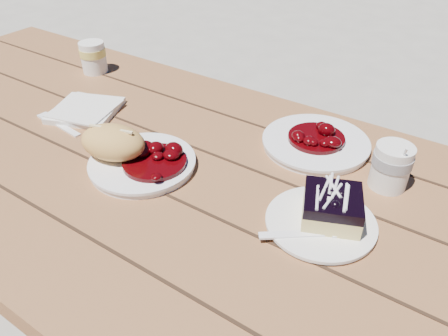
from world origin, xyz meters
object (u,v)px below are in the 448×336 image
Objects in this scene: second_plate at (315,143)px; second_cup at (93,57)px; picnic_table at (174,222)px; main_plate at (143,164)px; coffee_cup at (391,167)px; bread_roll at (113,142)px; dessert_plate at (320,223)px; blueberry_cake at (332,207)px.

second_plate is 0.71m from second_cup.
picnic_table is 0.18m from main_plate.
picnic_table is 22.51× the size of second_cup.
picnic_table is 8.79× the size of second_plate.
second_cup is at bearing 175.90° from coffee_cup.
bread_roll is 0.74× the size of dessert_plate.
second_cup is at bearing 163.72° from dessert_plate.
second_plate is at bearing 163.47° from coffee_cup.
main_plate is at bearing -153.14° from coffee_cup.
second_plate is (-0.17, 0.05, -0.04)m from coffee_cup.
bread_roll is at bearing -160.02° from main_plate.
bread_roll reaches higher than main_plate.
coffee_cup is at bearing 26.13° from bread_roll.
coffee_cup is at bearing -16.53° from second_plate.
coffee_cup is 0.39× the size of second_plate.
dessert_plate is (0.34, 0.01, 0.17)m from picnic_table.
bread_roll is at bearing -148.29° from picnic_table.
second_plate is (0.32, 0.29, -0.04)m from bread_roll.
second_plate is at bearing 42.64° from bread_roll.
bread_roll is at bearing -153.87° from coffee_cup.
second_plate is at bearing 46.33° from picnic_table.
second_plate is at bearing 116.35° from dessert_plate.
main_plate is 0.38m from dessert_plate.
dessert_plate reaches higher than picnic_table.
second_plate is (-0.11, 0.23, 0.00)m from dessert_plate.
coffee_cup is (0.06, 0.18, 0.04)m from dessert_plate.
blueberry_cake is at bearing 56.31° from dessert_plate.
second_plate is (-0.12, 0.21, -0.03)m from blueberry_cake.
picnic_table is 10.81× the size of dessert_plate.
dessert_plate is at bearing -146.38° from blueberry_cake.
coffee_cup reaches higher than picnic_table.
dessert_plate is 0.81× the size of second_plate.
bread_roll is at bearing 167.41° from blueberry_cake.
second_plate is at bearing 46.08° from main_plate.
second_cup is at bearing 147.66° from main_plate.
coffee_cup reaches higher than bread_roll.
main_plate is 0.93× the size of second_plate.
second_plate is (0.26, 0.27, 0.00)m from main_plate.
second_cup is (-0.48, 0.25, 0.21)m from picnic_table.
second_cup is at bearing 142.18° from blueberry_cake.
bread_roll is 0.60× the size of second_plate.
picnic_table is 0.24m from bread_roll.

